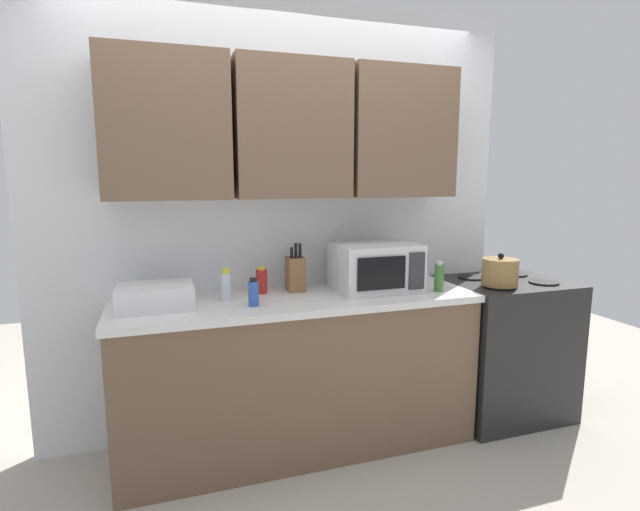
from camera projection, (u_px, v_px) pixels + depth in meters
wall_back_with_cabinets at (287, 177)px, 2.88m from camera, size 2.91×0.38×2.60m
counter_run at (299, 372)px, 2.84m from camera, size 2.04×0.63×0.90m
stove_range at (503, 347)px, 3.26m from camera, size 0.76×0.64×0.91m
kettle at (500, 272)px, 2.98m from camera, size 0.22×0.22×0.20m
microwave at (376, 267)px, 2.90m from camera, size 0.48×0.37×0.28m
dish_rack at (155, 297)px, 2.52m from camera, size 0.38×0.30×0.12m
knife_block at (296, 273)px, 2.89m from camera, size 0.10×0.12×0.29m
bottle_blue_cleaner at (254, 293)px, 2.56m from camera, size 0.05×0.05×0.15m
bottle_clear_tall at (226, 286)px, 2.67m from camera, size 0.06×0.06×0.18m
bottle_green_oil at (439, 277)px, 2.89m from camera, size 0.06×0.06×0.18m
bottle_red_sauce at (262, 281)px, 2.83m from camera, size 0.06×0.06×0.16m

